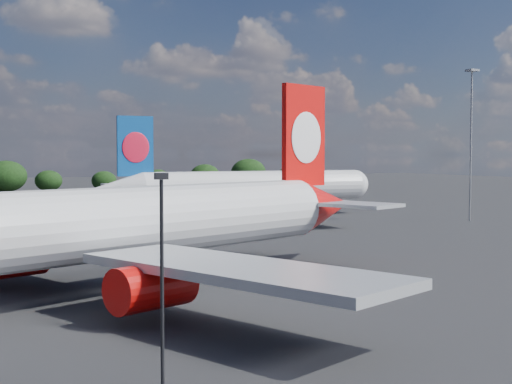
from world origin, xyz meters
name	(u,v)px	position (x,y,z in m)	size (l,w,h in m)	color
qantas_airliner	(142,223)	(10.30, 20.65, 5.29)	(50.97, 49.08, 17.36)	silver
china_southern_airliner	(246,187)	(44.12, 76.76, 5.07)	(50.86, 48.27, 16.65)	silver
apron_lamp_post	(162,274)	(4.12, -4.22, 5.56)	(0.55, 0.30, 9.84)	black
floodlight_mast_near	(471,124)	(74.04, 55.82, 15.41)	(1.60, 1.60, 24.12)	gray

